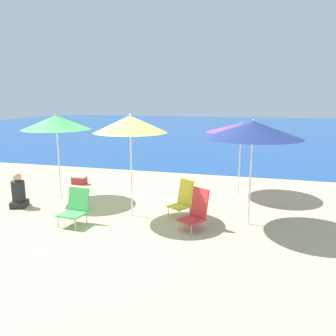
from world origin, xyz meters
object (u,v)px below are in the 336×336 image
at_px(beach_umbrella_navy, 253,130).
at_px(beach_umbrella_lime, 130,124).
at_px(person_seated_near, 19,193).
at_px(beach_chair_green, 75,207).
at_px(cooler_box, 79,180).
at_px(backpack_blue, 81,202).
at_px(beach_umbrella_green, 56,123).
at_px(beach_chair_yellow, 183,198).
at_px(beach_umbrella_purple, 241,128).
at_px(beach_chair_red, 196,211).

bearing_deg(beach_umbrella_navy, beach_umbrella_lime, -176.63).
relative_size(beach_umbrella_lime, person_seated_near, 2.67).
xyz_separation_m(beach_umbrella_navy, beach_chair_green, (-3.65, -0.97, -1.68)).
distance_m(beach_chair_green, person_seated_near, 2.10).
bearing_deg(cooler_box, backpack_blue, -58.89).
bearing_deg(person_seated_near, beach_umbrella_green, 37.48).
xyz_separation_m(person_seated_near, backpack_blue, (1.57, 0.30, -0.20)).
height_order(beach_umbrella_green, person_seated_near, beach_umbrella_green).
xyz_separation_m(beach_umbrella_green, cooler_box, (-0.31, 1.50, -1.94)).
bearing_deg(beach_umbrella_navy, backpack_blue, -179.63).
distance_m(beach_chair_yellow, cooler_box, 4.34).
height_order(beach_umbrella_purple, cooler_box, beach_umbrella_purple).
height_order(backpack_blue, cooler_box, backpack_blue).
distance_m(beach_umbrella_navy, beach_umbrella_green, 5.10).
distance_m(beach_umbrella_green, person_seated_near, 2.05).
relative_size(beach_umbrella_green, cooler_box, 5.05).
relative_size(beach_umbrella_purple, cooler_box, 4.54).
bearing_deg(beach_umbrella_lime, beach_umbrella_purple, 47.94).
bearing_deg(beach_umbrella_green, beach_umbrella_lime, -17.89).
height_order(beach_umbrella_purple, backpack_blue, beach_umbrella_purple).
distance_m(beach_umbrella_purple, person_seated_near, 6.15).
bearing_deg(backpack_blue, beach_chair_green, -65.74).
bearing_deg(person_seated_near, beach_umbrella_navy, -17.30).
distance_m(beach_umbrella_lime, beach_chair_red, 2.39).
xyz_separation_m(backpack_blue, cooler_box, (-1.29, 2.14, -0.02)).
relative_size(beach_umbrella_purple, beach_chair_red, 2.45).
bearing_deg(beach_umbrella_purple, beach_chair_green, -134.45).
xyz_separation_m(beach_umbrella_navy, person_seated_near, (-5.65, -0.32, -1.70)).
relative_size(beach_umbrella_navy, beach_umbrella_lime, 0.96).
xyz_separation_m(beach_umbrella_navy, beach_umbrella_lime, (-2.65, -0.16, 0.07)).
bearing_deg(beach_chair_red, cooler_box, 179.20).
xyz_separation_m(beach_chair_red, beach_chair_green, (-2.58, -0.46, 0.00)).
bearing_deg(person_seated_near, beach_umbrella_purple, 6.56).
distance_m(beach_umbrella_navy, beach_umbrella_purple, 2.42).
relative_size(beach_umbrella_navy, beach_chair_yellow, 2.69).
xyz_separation_m(beach_umbrella_purple, person_seated_near, (-5.30, -2.72, -1.54)).
distance_m(beach_umbrella_lime, beach_chair_yellow, 2.09).
distance_m(beach_chair_yellow, backpack_blue, 2.59).
height_order(beach_umbrella_green, beach_chair_red, beach_umbrella_green).
relative_size(beach_umbrella_lime, beach_chair_green, 3.04).
xyz_separation_m(beach_umbrella_navy, beach_chair_yellow, (-1.51, 0.15, -1.65)).
distance_m(beach_umbrella_navy, beach_chair_green, 4.13).
relative_size(beach_umbrella_green, beach_umbrella_purple, 1.11).
xyz_separation_m(beach_umbrella_green, beach_chair_red, (3.99, -1.14, -1.69)).
bearing_deg(backpack_blue, beach_umbrella_purple, 33.01).
distance_m(beach_umbrella_green, cooler_box, 2.47).
xyz_separation_m(beach_chair_red, person_seated_near, (-4.58, 0.19, -0.02)).
relative_size(person_seated_near, backpack_blue, 2.71).
bearing_deg(backpack_blue, beach_chair_red, -9.22).
xyz_separation_m(beach_chair_red, beach_chair_yellow, (-0.44, 0.67, 0.03)).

